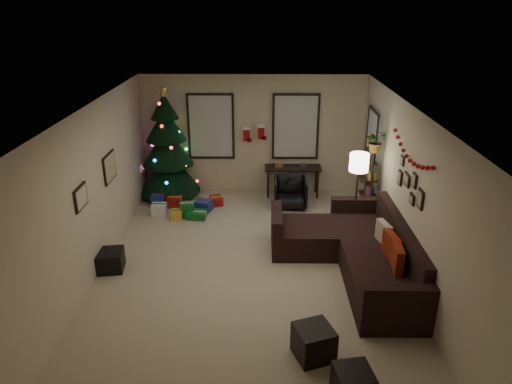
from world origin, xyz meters
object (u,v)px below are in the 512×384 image
sofa (357,252)px  desk_chair (291,192)px  bookshelf (369,189)px  christmas_tree (167,151)px  desk (293,170)px

sofa → desk_chair: bearing=111.1°
desk_chair → bookshelf: bearing=-28.9°
christmas_tree → desk_chair: size_ratio=3.91×
desk_chair → sofa: bearing=-68.1°
sofa → bookshelf: bearing=73.4°
sofa → desk_chair: sofa is taller
christmas_tree → bookshelf: christmas_tree is taller
bookshelf → desk: bearing=133.2°
desk → bookshelf: size_ratio=0.82×
desk → desk_chair: (-0.08, -0.65, -0.28)m
christmas_tree → desk: christmas_tree is taller
sofa → bookshelf: (0.50, 1.69, 0.44)m
christmas_tree → sofa: christmas_tree is taller
desk → desk_chair: desk is taller
christmas_tree → sofa: size_ratio=0.83×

